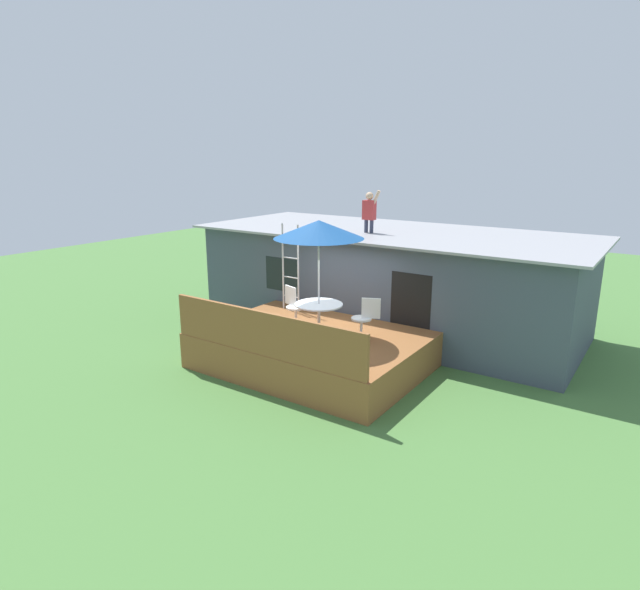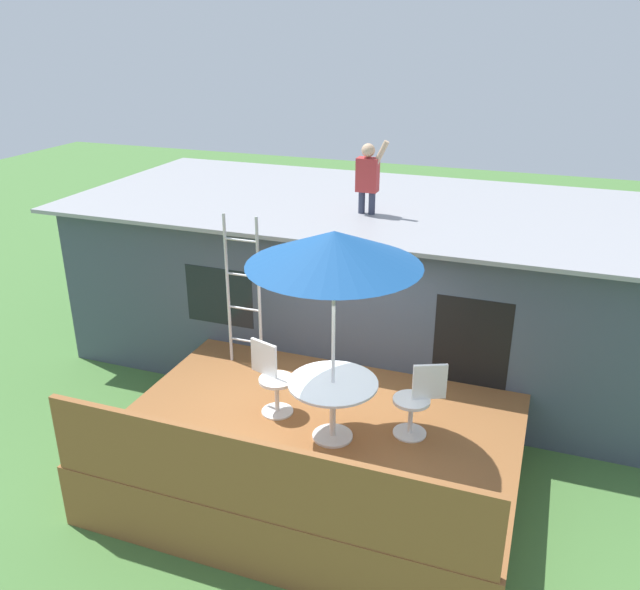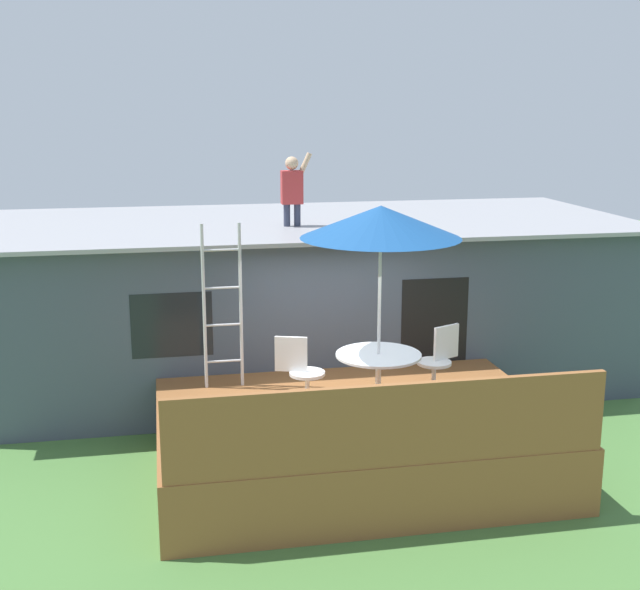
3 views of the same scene
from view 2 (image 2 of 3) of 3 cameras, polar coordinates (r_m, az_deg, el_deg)
name	(u,v)px [view 2 (image 2 of 3)]	position (r m, az deg, el deg)	size (l,w,h in m)	color
ground_plane	(318,477)	(8.62, -0.21, -15.57)	(40.00, 40.00, 0.00)	#477538
house	(392,282)	(10.98, 6.33, 1.14)	(10.50, 4.50, 2.67)	#424C5B
deck	(318,451)	(8.38, -0.21, -13.41)	(4.82, 3.58, 0.80)	brown
deck_railing	(255,479)	(6.60, -5.69, -15.71)	(4.72, 0.08, 0.90)	brown
patio_table	(333,394)	(7.61, 1.13, -8.63)	(1.04, 1.04, 0.74)	silver
patio_umbrella	(334,249)	(6.86, 1.24, 4.06)	(1.90, 1.90, 2.54)	silver
step_ladder	(243,292)	(9.09, -6.69, 0.26)	(0.52, 0.04, 2.20)	silver
person_figure	(368,174)	(9.85, 4.23, 10.50)	(0.47, 0.20, 1.11)	#33384C
patio_chair_left	(272,378)	(8.20, -4.20, -7.26)	(0.61, 0.44, 0.92)	silver
patio_chair_right	(418,400)	(7.82, 8.51, -9.07)	(0.59, 0.44, 0.92)	silver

